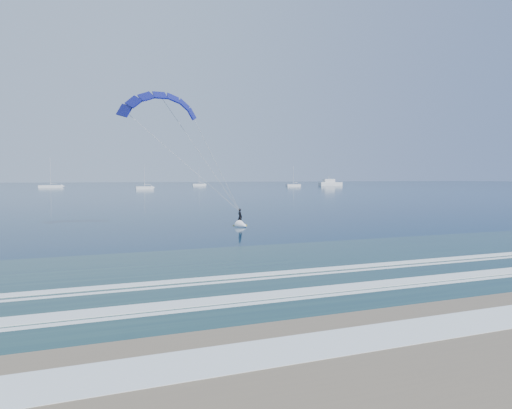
{
  "coord_description": "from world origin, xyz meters",
  "views": [
    {
      "loc": [
        -15.51,
        -12.19,
        5.09
      ],
      "look_at": [
        -0.63,
        26.35,
        2.59
      ],
      "focal_mm": 32.0,
      "sensor_mm": 36.0,
      "label": 1
    }
  ],
  "objects": [
    {
      "name": "kitesurfer_rig",
      "position": [
        -4.69,
        30.37,
        7.12
      ],
      "size": [
        14.51,
        6.4,
        13.71
      ],
      "color": "gold",
      "rests_on": "ground"
    },
    {
      "name": "motor_yacht",
      "position": [
        120.01,
        219.36,
        1.53
      ],
      "size": [
        14.03,
        3.74,
        5.93
      ],
      "color": "silver",
      "rests_on": "ground"
    },
    {
      "name": "sailboat_2",
      "position": [
        -28.53,
        224.51,
        0.7
      ],
      "size": [
        10.67,
        2.4,
        14.12
      ],
      "color": "silver",
      "rests_on": "ground"
    },
    {
      "name": "sailboat_3",
      "position": [
        9.33,
        180.09,
        0.67
      ],
      "size": [
        7.02,
        2.4,
        9.98
      ],
      "color": "silver",
      "rests_on": "ground"
    },
    {
      "name": "sailboat_4",
      "position": [
        48.12,
        243.23,
        0.67
      ],
      "size": [
        7.73,
        2.4,
        10.64
      ],
      "color": "silver",
      "rests_on": "ground"
    },
    {
      "name": "sailboat_5",
      "position": [
        90.3,
        206.69,
        0.68
      ],
      "size": [
        7.78,
        2.4,
        10.74
      ],
      "color": "silver",
      "rests_on": "ground"
    }
  ]
}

